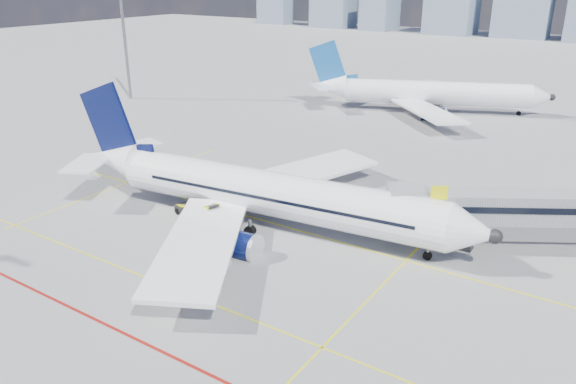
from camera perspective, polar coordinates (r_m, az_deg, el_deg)
name	(u,v)px	position (r m, az deg, el deg)	size (l,w,h in m)	color
ground	(216,255)	(48.72, -7.34, -6.35)	(420.00, 420.00, 0.00)	gray
apron_markings	(179,272)	(46.58, -11.02, -7.98)	(90.00, 35.12, 0.01)	#D7D50B
jet_bridge	(555,209)	(52.91, 25.47, -1.60)	(23.55, 15.78, 6.30)	#92949A
floodlight_mast_nw	(123,24)	(110.91, -16.40, 16.01)	(3.20, 0.61, 25.45)	slate
distant_skyline	(557,3)	(225.18, 25.66, 16.91)	(256.10, 15.75, 31.93)	slate
main_aircraft	(257,192)	(53.09, -3.15, 0.03)	(43.36, 37.72, 12.69)	white
second_aircraft	(425,93)	(100.33, 13.76, 9.75)	(39.36, 33.31, 12.02)	white
baggage_tug	(216,259)	(46.56, -7.30, -6.81)	(2.30, 1.88, 1.40)	white
cargo_dolly	(187,247)	(48.37, -10.18, -5.51)	(3.21, 1.70, 1.69)	black
belt_loader	(194,212)	(55.67, -9.57, -2.01)	(6.64, 3.40, 2.68)	black
ramp_worker	(219,269)	(44.60, -7.07, -7.73)	(0.70, 0.46, 1.92)	yellow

